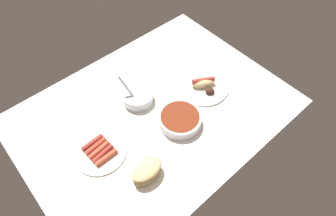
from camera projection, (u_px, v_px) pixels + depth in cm
name	position (u px, v px, depth cm)	size (l,w,h in cm)	color
ground_plane	(155.00, 112.00, 135.82)	(120.00, 90.00, 3.00)	silver
plate_hotdog_assembled	(203.00, 84.00, 142.06)	(25.62, 25.62, 5.61)	white
bowl_coleslaw	(138.00, 96.00, 136.00)	(14.54, 14.54, 15.31)	silver
plate_sausages	(100.00, 151.00, 120.85)	(22.05, 22.05, 3.20)	white
bread_stack	(146.00, 170.00, 112.92)	(14.28, 10.45, 7.20)	tan
bowl_chili	(180.00, 119.00, 128.43)	(18.99, 18.99, 4.91)	white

